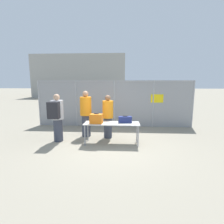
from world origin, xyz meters
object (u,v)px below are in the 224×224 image
(suitcase_navy, at_px, (125,120))
(utility_trailer, at_px, (136,113))
(suitcase_orange, at_px, (96,119))
(security_worker_far, at_px, (86,113))
(inspection_table, at_px, (112,125))
(security_worker_near, at_px, (108,116))
(traveler_hooded, at_px, (57,116))

(suitcase_navy, height_order, utility_trailer, suitcase_navy)
(suitcase_orange, height_order, security_worker_far, security_worker_far)
(utility_trailer, bearing_deg, security_worker_far, -121.90)
(inspection_table, bearing_deg, security_worker_near, 105.72)
(security_worker_near, bearing_deg, inspection_table, 116.79)
(suitcase_navy, xyz_separation_m, traveler_hooded, (-2.48, 0.01, 0.10))
(security_worker_near, relative_size, security_worker_far, 0.92)
(suitcase_orange, bearing_deg, traveler_hooded, 172.95)
(suitcase_navy, distance_m, security_worker_far, 1.73)
(inspection_table, height_order, utility_trailer, inspection_table)
(suitcase_orange, bearing_deg, utility_trailer, 69.41)
(security_worker_far, relative_size, utility_trailer, 0.46)
(utility_trailer, bearing_deg, security_worker_near, -109.87)
(suitcase_orange, relative_size, suitcase_navy, 0.95)
(suitcase_navy, bearing_deg, utility_trailer, 80.88)
(security_worker_near, distance_m, utility_trailer, 4.05)
(security_worker_near, distance_m, security_worker_far, 0.91)
(inspection_table, distance_m, suitcase_orange, 0.59)
(inspection_table, bearing_deg, utility_trailer, 75.29)
(inspection_table, xyz_separation_m, utility_trailer, (1.17, 4.47, -0.32))
(suitcase_orange, distance_m, security_worker_far, 1.06)
(inspection_table, relative_size, utility_trailer, 0.49)
(security_worker_far, height_order, utility_trailer, security_worker_far)
(suitcase_orange, bearing_deg, suitcase_navy, 9.90)
(traveler_hooded, distance_m, security_worker_far, 1.17)
(suitcase_orange, bearing_deg, security_worker_near, 65.95)
(inspection_table, relative_size, suitcase_orange, 4.26)
(suitcase_orange, xyz_separation_m, traveler_hooded, (-1.47, 0.18, 0.05))
(inspection_table, distance_m, traveler_hooded, 2.03)
(traveler_hooded, height_order, security_worker_far, security_worker_far)
(inspection_table, relative_size, traveler_hooded, 1.11)
(inspection_table, relative_size, suitcase_navy, 4.03)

